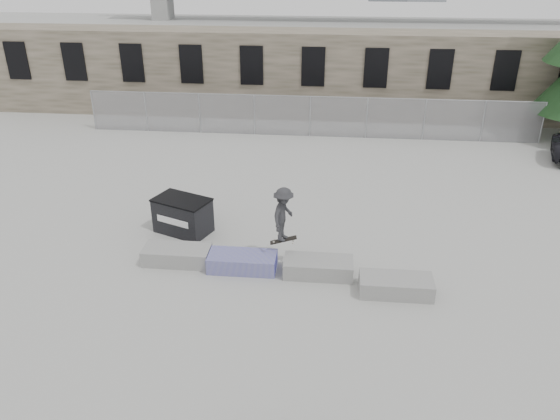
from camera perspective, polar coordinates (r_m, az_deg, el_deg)
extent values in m
plane|color=#A0A09C|center=(16.10, 0.86, -6.60)|extent=(120.00, 120.00, 0.00)
cube|color=brown|center=(30.44, 3.56, 14.00)|extent=(36.00, 2.50, 4.50)
cube|color=black|center=(33.69, -25.76, 13.88)|extent=(1.20, 0.12, 2.00)
cube|color=black|center=(32.19, -20.71, 14.29)|extent=(1.20, 0.12, 2.00)
cube|color=black|center=(30.94, -15.19, 14.61)|extent=(1.20, 0.12, 2.00)
cube|color=black|center=(29.99, -9.25, 14.81)|extent=(1.20, 0.12, 2.00)
cube|color=black|center=(29.35, -2.98, 14.85)|extent=(1.20, 0.12, 2.00)
cube|color=black|center=(29.06, 3.49, 14.72)|extent=(1.20, 0.12, 2.00)
cube|color=black|center=(29.12, 9.99, 14.41)|extent=(1.20, 0.12, 2.00)
cube|color=black|center=(29.52, 16.38, 13.93)|extent=(1.20, 0.12, 2.00)
cube|color=black|center=(30.26, 22.49, 13.31)|extent=(1.20, 0.12, 2.00)
cylinder|color=gray|center=(29.67, -18.92, 9.83)|extent=(0.06, 0.06, 2.00)
cylinder|color=gray|center=(28.66, -13.82, 9.93)|extent=(0.06, 0.06, 2.00)
cylinder|color=gray|center=(27.89, -8.39, 9.96)|extent=(0.06, 0.06, 2.00)
cylinder|color=gray|center=(27.37, -2.70, 9.90)|extent=(0.06, 0.06, 2.00)
cylinder|color=gray|center=(27.12, 3.14, 9.73)|extent=(0.06, 0.06, 2.00)
cylinder|color=gray|center=(27.15, 9.03, 9.46)|extent=(0.06, 0.06, 2.00)
cylinder|color=gray|center=(27.46, 14.83, 9.10)|extent=(0.06, 0.06, 2.00)
cylinder|color=gray|center=(28.03, 20.44, 8.67)|extent=(0.06, 0.06, 2.00)
cylinder|color=gray|center=(28.86, 25.76, 8.18)|extent=(0.06, 0.06, 2.00)
cube|color=#99999E|center=(27.12, 3.14, 9.73)|extent=(22.00, 0.02, 2.00)
cylinder|color=gray|center=(26.85, 3.20, 11.78)|extent=(22.00, 0.04, 0.04)
cube|color=#959593|center=(16.79, -10.71, -4.63)|extent=(2.00, 0.90, 0.49)
cube|color=#2D471E|center=(16.69, -10.76, -4.09)|extent=(1.76, 0.66, 0.10)
cube|color=#3737A5|center=(16.20, -3.94, -5.42)|extent=(2.00, 0.90, 0.49)
cube|color=#2D471E|center=(16.11, -3.96, -4.86)|extent=(1.76, 0.66, 0.10)
cube|color=#959593|center=(15.95, 4.02, -5.98)|extent=(2.00, 0.90, 0.49)
cube|color=#2D471E|center=(15.85, 4.04, -5.41)|extent=(1.76, 0.66, 0.10)
cube|color=#959593|center=(15.46, 12.01, -7.72)|extent=(2.00, 0.90, 0.49)
cube|color=#2D471E|center=(15.36, 12.08, -7.15)|extent=(1.76, 0.66, 0.10)
cube|color=black|center=(18.32, -10.12, -0.62)|extent=(2.03, 1.64, 1.14)
cube|color=black|center=(18.06, -10.26, 1.05)|extent=(2.09, 1.70, 0.05)
cube|color=white|center=(17.92, -11.18, -1.19)|extent=(1.15, 0.49, 0.22)
cube|color=gray|center=(71.95, -12.22, 20.49)|extent=(2.00, 3.00, 4.00)
imported|color=#2C2C2F|center=(15.73, 0.37, -0.46)|extent=(0.91, 1.20, 1.64)
cube|color=black|center=(16.13, 0.36, -3.16)|extent=(0.81, 0.31, 0.21)
cylinder|color=beige|center=(16.12, -0.66, -3.39)|extent=(0.06, 0.03, 0.06)
cylinder|color=beige|center=(16.24, -0.60, -3.14)|extent=(0.06, 0.03, 0.06)
cylinder|color=beige|center=(16.07, 1.33, -3.48)|extent=(0.06, 0.03, 0.06)
cylinder|color=beige|center=(16.20, 1.37, -3.24)|extent=(0.06, 0.03, 0.06)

